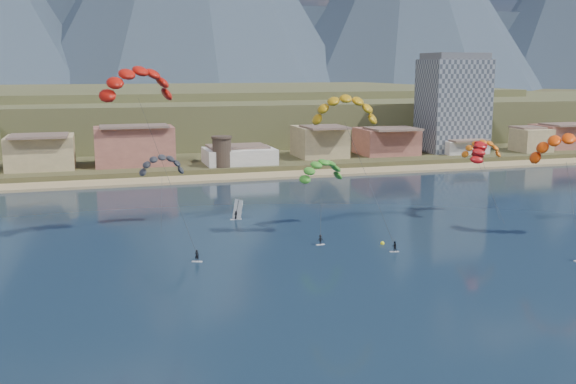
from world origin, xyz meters
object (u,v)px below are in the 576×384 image
Objects in this scene: watchtower at (222,151)px; kitesurfer_yellow at (345,105)px; apartment_tower at (453,103)px; kitesurfer_green at (322,167)px; kitesurfer_red at (137,78)px; kitesurfer_orange at (568,144)px; buoy at (382,243)px; windsurfer at (237,213)px.

kitesurfer_yellow is at bearing -84.78° from watchtower.
apartment_tower is at bearing 9.93° from watchtower.
kitesurfer_yellow is 14.90m from kitesurfer_green.
apartment_tower is at bearing 37.34° from kitesurfer_red.
kitesurfer_orange is 32.58× the size of buoy.
apartment_tower reaches higher than windsurfer.
kitesurfer_orange is 61.45m from windsurfer.
watchtower is at bearing 95.19° from kitesurfer_green.
kitesurfer_red reaches higher than watchtower.
kitesurfer_green reaches higher than watchtower.
kitesurfer_yellow reaches higher than kitesurfer_orange.
buoy is (38.24, -13.82, -27.32)m from kitesurfer_red.
kitesurfer_red reaches higher than windsurfer.
buoy is at bearing 174.24° from kitesurfer_orange.
kitesurfer_orange is 1.38× the size of kitesurfer_green.
kitesurfer_yellow is at bearing -84.59° from kitesurfer_green.
kitesurfer_yellow is 39.42m from kitesurfer_orange.
kitesurfer_yellow is (6.90, -75.55, 16.57)m from watchtower.
apartment_tower is 82.02m from watchtower.
watchtower is (-80.00, -14.00, -11.45)m from apartment_tower.
windsurfer is (-14.74, 19.34, -21.70)m from kitesurfer_yellow.
kitesurfer_yellow is 32.59m from windsurfer.
kitesurfer_red is at bearing 165.88° from kitesurfer_yellow.
windsurfer is (-52.57, 28.11, -14.92)m from kitesurfer_orange.
kitesurfer_orange is at bearing -13.55° from kitesurfer_red.
watchtower reaches higher than buoy.
kitesurfer_red is 47.14× the size of buoy.
kitesurfer_red is (-26.39, -67.18, 21.06)m from watchtower.
kitesurfer_orange is at bearing -62.05° from watchtower.
kitesurfer_yellow is (33.29, -8.37, -4.49)m from kitesurfer_red.
watchtower is 12.57× the size of buoy.
buoy is (-32.88, 3.32, -16.04)m from kitesurfer_orange.
kitesurfer_green is (-38.69, 17.87, -4.98)m from kitesurfer_orange.
windsurfer is at bearing 151.87° from kitesurfer_orange.
kitesurfer_red is at bearing 166.45° from kitesurfer_orange.
watchtower is 0.39× the size of kitesurfer_orange.
windsurfer is at bearing -97.94° from watchtower.
kitesurfer_yellow is at bearing -14.12° from kitesurfer_red.
kitesurfer_red is 48.98m from buoy.
apartment_tower is 104.46m from kitesurfer_orange.
apartment_tower reaches higher than kitesurfer_yellow.
kitesurfer_orange is 36.74m from buoy.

